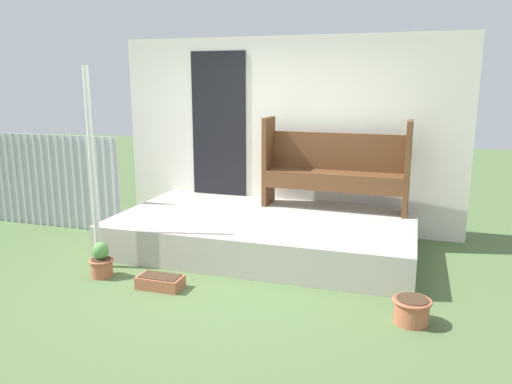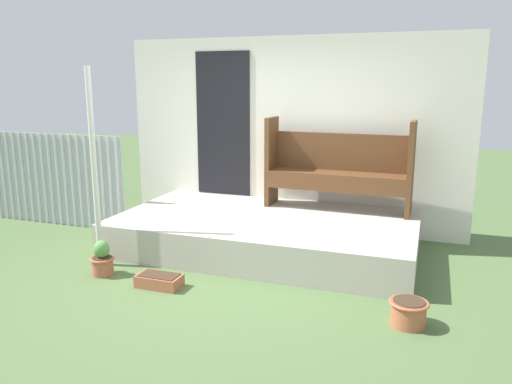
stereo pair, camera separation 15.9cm
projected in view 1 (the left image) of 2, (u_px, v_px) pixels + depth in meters
The scene contains 9 objects.
ground_plane at pixel (226, 277), 5.23m from camera, with size 24.00×24.00×0.00m, color #516B3D.
porch_slab at pixel (264, 233), 6.07m from camera, with size 3.54×1.99×0.41m.
house_wall at pixel (283, 134), 6.80m from camera, with size 4.74×0.08×2.60m.
fence_corrugated at pixel (31, 180), 7.06m from camera, with size 2.86×0.05×1.30m.
support_post at pixel (92, 170), 5.31m from camera, with size 0.06×0.06×2.17m.
bench at pixel (335, 165), 6.32m from camera, with size 1.83×0.45×1.15m.
flower_pot_left at pixel (101, 262), 5.22m from camera, with size 0.26×0.26×0.38m.
flower_pot_middle at pixel (412, 310), 4.21m from camera, with size 0.33×0.33×0.22m.
planter_box_rect at pixel (160, 282), 4.95m from camera, with size 0.45×0.24×0.13m.
Camera 1 is at (1.80, -4.58, 2.00)m, focal length 35.00 mm.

